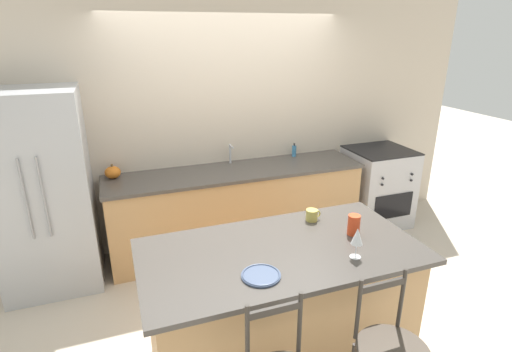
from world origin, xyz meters
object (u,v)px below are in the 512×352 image
Objects in this scene: oven_range at (377,186)px; soap_bottle at (294,151)px; refrigerator at (43,193)px; pumpkin_decoration at (113,172)px; wine_glass at (357,237)px; coffee_mug at (312,215)px; dinner_plate at (261,275)px; tumbler_cup at (354,225)px.

oven_range is 1.19m from soap_bottle.
refrigerator is 0.66m from pumpkin_decoration.
coffee_mug is at bearing 91.67° from wine_glass.
dinner_plate is at bearing -138.29° from coffee_mug.
coffee_mug is at bearing -34.33° from refrigerator.
tumbler_cup reaches higher than oven_range.
wine_glass is 2.60m from pumpkin_decoration.
wine_glass is at bearing -129.91° from oven_range.
oven_range is 4.06× the size of dinner_plate.
refrigerator reaches higher than wine_glass.
coffee_mug is 0.77× the size of pumpkin_decoration.
refrigerator reaches higher than soap_bottle.
refrigerator is at bearing 142.57° from tumbler_cup.
pumpkin_decoration is (-1.43, 2.17, -0.12)m from wine_glass.
oven_range is 3.13m from pumpkin_decoration.
pumpkin_decoration is at bearing 123.28° from wine_glass.
tumbler_cup is 0.92× the size of soap_bottle.
tumbler_cup is at bearing -50.24° from pumpkin_decoration.
wine_glass is 2.30m from soap_bottle.
pumpkin_decoration is 2.03m from soap_bottle.
coffee_mug is at bearing 120.11° from tumbler_cup.
tumbler_cup reaches higher than dinner_plate.
wine_glass is 0.32m from tumbler_cup.
soap_bottle is at bearing 74.68° from wine_glass.
soap_bottle is at bearing 60.42° from dinner_plate.
oven_range is 4.66× the size of wine_glass.
dinner_plate is at bearing 179.31° from wine_glass.
coffee_mug is 0.81× the size of tumbler_cup.
refrigerator is 2.45m from coffee_mug.
dinner_plate is at bearing -139.43° from oven_range.
pumpkin_decoration is (-0.78, 2.17, 0.02)m from dinner_plate.
pumpkin_decoration is (-1.41, 1.60, -0.02)m from coffee_mug.
pumpkin_decoration is (-3.08, 0.19, 0.50)m from oven_range.
pumpkin_decoration is at bearing 19.73° from refrigerator.
wine_glass is 1.40× the size of tumbler_cup.
wine_glass is 0.58m from coffee_mug.
oven_range is at bearing -3.62° from pumpkin_decoration.
dinner_plate is at bearing -70.20° from pumpkin_decoration.
dinner_plate is 1.15× the size of wine_glass.
coffee_mug is (0.63, 0.56, 0.04)m from dinner_plate.
refrigerator is at bearing 136.28° from wine_glass.
pumpkin_decoration is at bearing 176.38° from oven_range.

